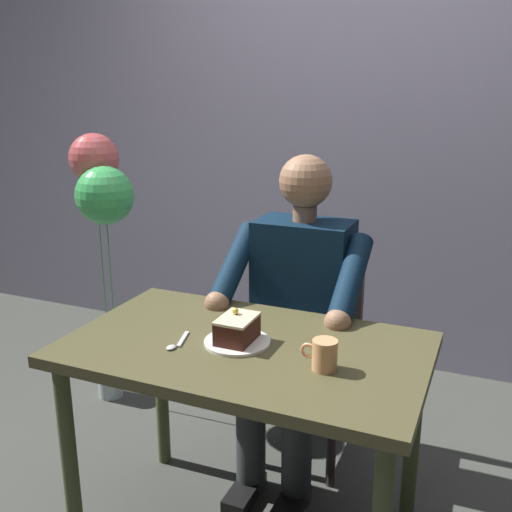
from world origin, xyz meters
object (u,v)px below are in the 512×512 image
object	(u,v)px
dessert_spoon	(177,343)
cake_slice	(237,329)
dining_table	(245,372)
balloon_display	(101,201)
chair	(309,333)
seated_person	(296,314)
coffee_cup	(324,354)

from	to	relation	value
dessert_spoon	cake_slice	bearing A→B (deg)	-153.71
dining_table	balloon_display	size ratio (longest dim) A/B	0.85
chair	seated_person	bearing A→B (deg)	90.00
chair	cake_slice	distance (m)	0.70
seated_person	dining_table	bearing A→B (deg)	90.00
seated_person	coffee_cup	bearing A→B (deg)	116.58
dining_table	dessert_spoon	distance (m)	0.23
cake_slice	balloon_display	size ratio (longest dim) A/B	0.11
dining_table	balloon_display	distance (m)	1.22
chair	coffee_cup	distance (m)	0.80
dessert_spoon	balloon_display	distance (m)	1.10
coffee_cup	balloon_display	xyz separation A→B (m)	(1.25, -0.69, 0.21)
balloon_display	dining_table	bearing A→B (deg)	147.83
cake_slice	coffee_cup	world-z (taller)	cake_slice
dessert_spoon	balloon_display	world-z (taller)	balloon_display
chair	seated_person	world-z (taller)	seated_person
seated_person	cake_slice	distance (m)	0.49
seated_person	chair	bearing A→B (deg)	-90.00
dining_table	cake_slice	world-z (taller)	cake_slice
chair	balloon_display	distance (m)	1.10
seated_person	dessert_spoon	bearing A→B (deg)	71.33
dessert_spoon	chair	bearing A→B (deg)	-104.44
chair	dessert_spoon	xyz separation A→B (m)	(0.19, 0.73, 0.23)
coffee_cup	dining_table	bearing A→B (deg)	-13.92
chair	balloon_display	world-z (taller)	balloon_display
coffee_cup	cake_slice	bearing A→B (deg)	-11.56
dining_table	chair	bearing A→B (deg)	-90.00
chair	coffee_cup	size ratio (longest dim) A/B	8.54
coffee_cup	balloon_display	size ratio (longest dim) A/B	0.08
chair	dessert_spoon	bearing A→B (deg)	75.56
chair	seated_person	size ratio (longest dim) A/B	0.73
dining_table	chair	world-z (taller)	chair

